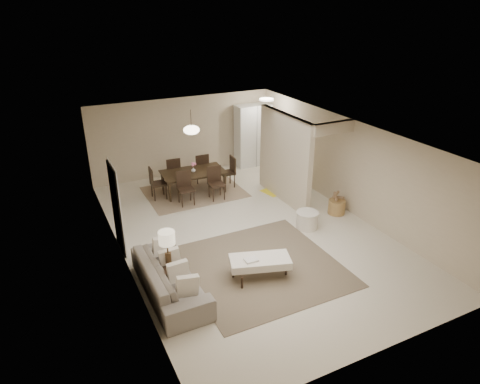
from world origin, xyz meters
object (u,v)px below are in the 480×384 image
round_pouf (307,220)px  wicker_basket (337,207)px  pantry_cabinet (253,135)px  side_table (170,276)px  ottoman_bench (260,262)px  dining_table (194,182)px  sofa (170,278)px

round_pouf → wicker_basket: bearing=14.8°
pantry_cabinet → side_table: size_ratio=4.14×
side_table → wicker_basket: side_table is taller
ottoman_bench → side_table: bearing=-177.3°
pantry_cabinet → wicker_basket: size_ratio=4.63×
wicker_basket → pantry_cabinet: bearing=93.5°
round_pouf → dining_table: bearing=118.1°
ottoman_bench → round_pouf: 2.45m
round_pouf → wicker_basket: round_pouf is taller
sofa → dining_table: bearing=-26.7°
pantry_cabinet → sofa: size_ratio=0.88×
ottoman_bench → dining_table: dining_table is taller
wicker_basket → round_pouf: bearing=-165.2°
wicker_basket → dining_table: (-2.94, 3.00, 0.13)m
round_pouf → dining_table: 3.76m
pantry_cabinet → side_table: pantry_cabinet is taller
side_table → pantry_cabinet: bearing=49.0°
wicker_basket → ottoman_bench: bearing=-153.5°
ottoman_bench → pantry_cabinet: bearing=81.2°
pantry_cabinet → dining_table: (-2.67, -1.33, -0.72)m
side_table → round_pouf: bearing=12.1°
sofa → dining_table: 4.81m
side_table → round_pouf: size_ratio=0.91×
sofa → wicker_basket: size_ratio=5.27×
pantry_cabinet → round_pouf: bearing=-101.1°
ottoman_bench → side_table: side_table is taller
pantry_cabinet → dining_table: size_ratio=1.14×
pantry_cabinet → round_pouf: (-0.91, -4.64, -0.83)m
sofa → side_table: sofa is taller
ottoman_bench → sofa: bearing=-171.5°
ottoman_bench → dining_table: size_ratio=0.73×
side_table → wicker_basket: 5.14m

